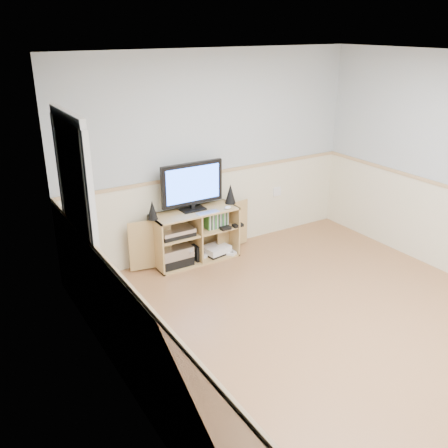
{
  "coord_description": "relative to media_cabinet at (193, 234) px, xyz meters",
  "views": [
    {
      "loc": [
        -3.04,
        -2.97,
        2.75
      ],
      "look_at": [
        -0.49,
        1.2,
        0.78
      ],
      "focal_mm": 40.0,
      "sensor_mm": 36.0,
      "label": 1
    }
  ],
  "objects": [
    {
      "name": "mouse",
      "position": [
        0.38,
        -0.19,
        0.34
      ],
      "size": [
        0.11,
        0.09,
        0.04
      ],
      "primitive_type": "ellipsoid",
      "rotation": [
        0.0,
        0.0,
        0.31
      ],
      "color": "white",
      "rests_on": "media_cabinet"
    },
    {
      "name": "game_consoles",
      "position": [
        0.28,
        -0.06,
        -0.26
      ],
      "size": [
        0.46,
        0.31,
        0.11
      ],
      "color": "white",
      "rests_on": "media_cabinet"
    },
    {
      "name": "speaker_right",
      "position": [
        0.52,
        -0.03,
        0.44
      ],
      "size": [
        0.14,
        0.14,
        0.25
      ],
      "primitive_type": "cone",
      "color": "black",
      "rests_on": "media_cabinet"
    },
    {
      "name": "game_cases",
      "position": [
        0.29,
        -0.07,
        0.15
      ],
      "size": [
        0.28,
        0.13,
        0.19
      ],
      "primitive_type": "cube",
      "color": "#3F8C3F",
      "rests_on": "media_cabinet"
    },
    {
      "name": "keyboard",
      "position": [
        0.1,
        -0.19,
        0.32
      ],
      "size": [
        0.28,
        0.11,
        0.01
      ],
      "primitive_type": "cube",
      "rotation": [
        0.0,
        0.0,
        -0.0
      ],
      "color": "white",
      "rests_on": "media_cabinet"
    },
    {
      "name": "room",
      "position": [
        0.34,
        -1.95,
        0.88
      ],
      "size": [
        4.04,
        4.54,
        2.54
      ],
      "color": "tan",
      "rests_on": "ground"
    },
    {
      "name": "speaker_left",
      "position": [
        -0.54,
        -0.03,
        0.43
      ],
      "size": [
        0.12,
        0.12,
        0.22
      ],
      "primitive_type": "cone",
      "color": "black",
      "rests_on": "media_cabinet"
    },
    {
      "name": "monitor",
      "position": [
        0.0,
        -0.0,
        0.64
      ],
      "size": [
        0.8,
        0.18,
        0.59
      ],
      "color": "black",
      "rests_on": "media_cabinet"
    },
    {
      "name": "media_cabinet",
      "position": [
        0.0,
        0.0,
        0.0
      ],
      "size": [
        1.66,
        0.4,
        0.65
      ],
      "color": "tan",
      "rests_on": "floor"
    },
    {
      "name": "av_components",
      "position": [
        -0.29,
        -0.05,
        -0.11
      ],
      "size": [
        0.51,
        0.31,
        0.47
      ],
      "color": "black",
      "rests_on": "media_cabinet"
    },
    {
      "name": "wall_outlet",
      "position": [
        1.4,
        0.16,
        0.27
      ],
      "size": [
        0.12,
        0.03,
        0.12
      ],
      "primitive_type": "cube",
      "color": "white",
      "rests_on": "wall_back"
    }
  ]
}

